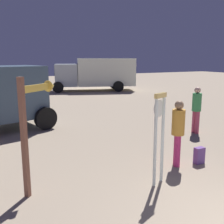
{
  "coord_description": "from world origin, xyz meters",
  "views": [
    {
      "loc": [
        -3.85,
        -2.07,
        2.81
      ],
      "look_at": [
        -0.1,
        5.0,
        1.2
      ],
      "focal_mm": 43.34,
      "sensor_mm": 36.0,
      "label": 1
    }
  ],
  "objects_px": {
    "person_distant": "(196,108)",
    "person_near_clock": "(178,130)",
    "arrow_sign": "(35,114)",
    "box_truck_far": "(97,73)",
    "standing_clock": "(159,130)",
    "backpack": "(199,156)"
  },
  "relations": [
    {
      "from": "person_distant",
      "to": "person_near_clock",
      "type": "bearing_deg",
      "value": -142.59
    },
    {
      "from": "arrow_sign",
      "to": "box_truck_far",
      "type": "height_order",
      "value": "box_truck_far"
    },
    {
      "from": "standing_clock",
      "to": "backpack",
      "type": "xyz_separation_m",
      "value": [
        1.72,
        0.43,
        -1.03
      ]
    },
    {
      "from": "person_near_clock",
      "to": "person_distant",
      "type": "xyz_separation_m",
      "value": [
        2.76,
        2.11,
        0.01
      ]
    },
    {
      "from": "backpack",
      "to": "standing_clock",
      "type": "bearing_deg",
      "value": -165.91
    },
    {
      "from": "standing_clock",
      "to": "person_distant",
      "type": "distance_m",
      "value": 4.73
    },
    {
      "from": "arrow_sign",
      "to": "box_truck_far",
      "type": "bearing_deg",
      "value": 61.17
    },
    {
      "from": "arrow_sign",
      "to": "backpack",
      "type": "xyz_separation_m",
      "value": [
        4.17,
        -0.56,
        -1.45
      ]
    },
    {
      "from": "standing_clock",
      "to": "arrow_sign",
      "type": "bearing_deg",
      "value": 157.99
    },
    {
      "from": "backpack",
      "to": "person_distant",
      "type": "relative_size",
      "value": 0.25
    },
    {
      "from": "standing_clock",
      "to": "box_truck_far",
      "type": "distance_m",
      "value": 17.99
    },
    {
      "from": "arrow_sign",
      "to": "person_distant",
      "type": "height_order",
      "value": "arrow_sign"
    },
    {
      "from": "arrow_sign",
      "to": "person_distant",
      "type": "xyz_separation_m",
      "value": [
        6.31,
        1.73,
        -0.69
      ]
    },
    {
      "from": "arrow_sign",
      "to": "person_distant",
      "type": "relative_size",
      "value": 1.4
    },
    {
      "from": "standing_clock",
      "to": "person_near_clock",
      "type": "relative_size",
      "value": 1.19
    },
    {
      "from": "person_near_clock",
      "to": "backpack",
      "type": "xyz_separation_m",
      "value": [
        0.62,
        -0.18,
        -0.75
      ]
    },
    {
      "from": "standing_clock",
      "to": "arrow_sign",
      "type": "distance_m",
      "value": 2.68
    },
    {
      "from": "standing_clock",
      "to": "box_truck_far",
      "type": "height_order",
      "value": "box_truck_far"
    },
    {
      "from": "backpack",
      "to": "person_distant",
      "type": "distance_m",
      "value": 3.23
    },
    {
      "from": "backpack",
      "to": "box_truck_far",
      "type": "xyz_separation_m",
      "value": [
        4.56,
        16.42,
        1.31
      ]
    },
    {
      "from": "backpack",
      "to": "arrow_sign",
      "type": "bearing_deg",
      "value": 172.37
    },
    {
      "from": "person_near_clock",
      "to": "backpack",
      "type": "height_order",
      "value": "person_near_clock"
    }
  ]
}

